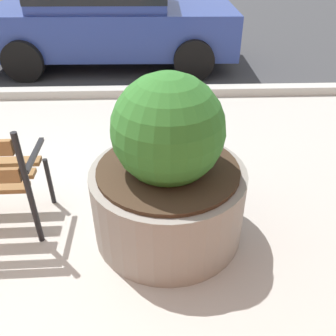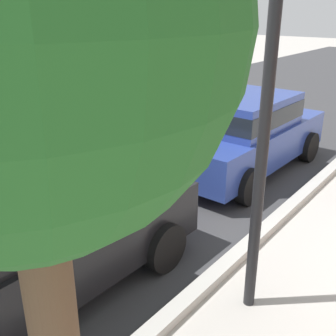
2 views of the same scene
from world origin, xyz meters
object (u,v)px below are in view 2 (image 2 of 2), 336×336
parked_car_black (22,233)px  street_tree_near_bench (15,37)px  lamp_post (269,76)px  parked_car_blue (243,131)px

parked_car_black → street_tree_near_bench: bearing=-117.4°
street_tree_near_bench → parked_car_black: street_tree_near_bench is taller
lamp_post → parked_car_black: bearing=125.5°
street_tree_near_bench → parked_car_blue: 6.79m
street_tree_near_bench → lamp_post: street_tree_near_bench is taller
street_tree_near_bench → parked_car_black: (1.09, 2.10, -2.18)m
parked_car_black → parked_car_blue: same height
street_tree_near_bench → lamp_post: (2.54, 0.06, -0.47)m
parked_car_blue → parked_car_black: bearing=180.0°
parked_car_black → lamp_post: size_ratio=1.06×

